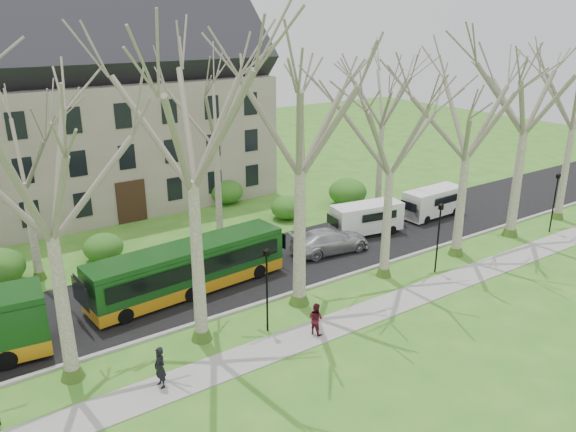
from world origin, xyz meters
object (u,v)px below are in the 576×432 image
(van_a, at_px, (367,219))
(pedestrian_b, at_px, (316,319))
(bus_follow, at_px, (189,268))
(van_b, at_px, (433,203))
(pedestrian_a, at_px, (160,367))
(sedan, at_px, (330,241))

(van_a, distance_m, pedestrian_b, 14.00)
(bus_follow, bearing_deg, pedestrian_b, -72.47)
(van_a, relative_size, van_b, 1.01)
(pedestrian_a, height_order, pedestrian_b, pedestrian_a)
(van_a, xyz_separation_m, pedestrian_b, (-11.00, -8.66, -0.30))
(bus_follow, relative_size, pedestrian_a, 6.26)
(bus_follow, distance_m, van_b, 20.80)
(van_a, bearing_deg, van_b, 8.31)
(van_b, bearing_deg, bus_follow, -178.87)
(bus_follow, bearing_deg, van_a, -0.30)
(bus_follow, relative_size, van_b, 2.25)
(bus_follow, xyz_separation_m, van_b, (20.78, 0.98, -0.32))
(bus_follow, xyz_separation_m, sedan, (9.93, -0.00, -0.64))
(bus_follow, height_order, van_a, bus_follow)
(bus_follow, bearing_deg, sedan, -4.75)
(bus_follow, distance_m, sedan, 9.95)
(pedestrian_a, bearing_deg, bus_follow, 139.61)
(pedestrian_a, relative_size, pedestrian_b, 1.13)
(van_b, distance_m, pedestrian_a, 26.78)
(bus_follow, height_order, pedestrian_b, bus_follow)
(sedan, xyz_separation_m, van_a, (4.17, 1.10, 0.33))
(bus_follow, xyz_separation_m, van_a, (14.09, 1.09, -0.31))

